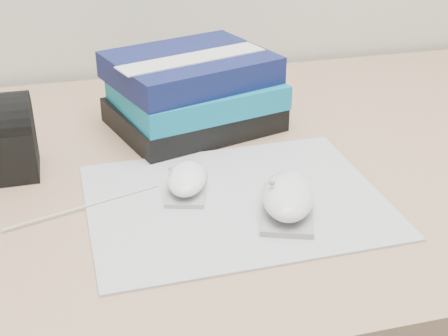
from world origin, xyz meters
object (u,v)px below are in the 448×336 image
object	(u,v)px
desk	(242,256)
book_stack	(193,92)
mouse_front	(288,198)
mouse_rear	(187,180)

from	to	relation	value
desk	book_stack	xyz separation A→B (m)	(-0.07, 0.07, 0.30)
mouse_front	book_stack	xyz separation A→B (m)	(-0.06, 0.30, 0.04)
desk	book_stack	bearing A→B (deg)	136.38
mouse_rear	mouse_front	xyz separation A→B (m)	(0.11, -0.09, 0.00)
desk	mouse_front	xyz separation A→B (m)	(-0.01, -0.24, 0.26)
mouse_rear	mouse_front	size ratio (longest dim) A/B	0.79
mouse_front	book_stack	size ratio (longest dim) A/B	0.45
desk	mouse_front	world-z (taller)	mouse_front
desk	book_stack	size ratio (longest dim) A/B	5.43
desk	mouse_rear	xyz separation A→B (m)	(-0.12, -0.15, 0.25)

